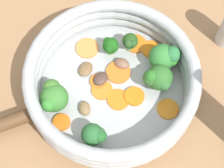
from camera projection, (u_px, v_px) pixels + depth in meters
ground_plane at (112, 91)px, 0.67m from camera, size 4.00×4.00×0.00m
skillet at (112, 89)px, 0.66m from camera, size 0.27×0.27×0.02m
skillet_rim_wall at (112, 80)px, 0.62m from camera, size 0.29×0.29×0.06m
skillet_rivet_left at (38, 94)px, 0.64m from camera, size 0.01×0.01×0.01m
skillet_rivet_right at (50, 130)px, 0.62m from camera, size 0.01×0.01×0.01m
carrot_slice_0 at (118, 72)px, 0.66m from camera, size 0.05×0.05×0.00m
carrot_slice_1 at (134, 96)px, 0.64m from camera, size 0.04×0.04×0.01m
carrot_slice_2 at (168, 109)px, 0.64m from camera, size 0.05×0.05×0.00m
carrot_slice_3 at (118, 100)px, 0.64m from camera, size 0.05×0.05×0.00m
carrot_slice_4 at (102, 90)px, 0.65m from camera, size 0.04×0.04×0.00m
carrot_slice_5 at (87, 48)px, 0.69m from camera, size 0.06×0.06×0.00m
carrot_slice_6 at (136, 44)px, 0.69m from camera, size 0.05×0.05×0.00m
carrot_slice_7 at (151, 49)px, 0.68m from camera, size 0.05×0.05×0.00m
carrot_slice_8 at (62, 122)px, 0.62m from camera, size 0.03×0.03×0.01m
carrot_slice_9 at (98, 81)px, 0.66m from camera, size 0.04×0.04×0.00m
broccoli_floret_0 at (165, 57)px, 0.64m from camera, size 0.05×0.05×0.05m
broccoli_floret_1 at (158, 78)px, 0.63m from camera, size 0.05×0.05×0.05m
broccoli_floret_2 at (94, 135)px, 0.59m from camera, size 0.04×0.04×0.05m
broccoli_floret_3 at (110, 46)px, 0.66m from camera, size 0.03×0.03×0.04m
broccoli_floret_4 at (130, 42)px, 0.66m from camera, size 0.03×0.03×0.04m
broccoli_floret_5 at (53, 97)px, 0.61m from camera, size 0.05×0.05×0.06m
mushroom_piece_0 at (85, 70)px, 0.66m from camera, size 0.03×0.03×0.01m
mushroom_piece_1 at (102, 77)px, 0.66m from camera, size 0.02×0.03×0.01m
mushroom_piece_2 at (122, 63)px, 0.67m from camera, size 0.03×0.03×0.01m
mushroom_piece_3 at (85, 108)px, 0.63m from camera, size 0.03×0.03×0.01m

